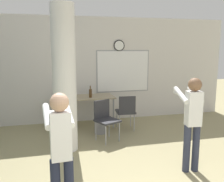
# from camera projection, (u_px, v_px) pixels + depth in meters

# --- Properties ---
(wall_back) EXTENTS (8.00, 0.15, 2.80)m
(wall_back) POSITION_uv_depth(u_px,v_px,m) (89.00, 70.00, 6.74)
(wall_back) COLOR silver
(wall_back) RESTS_ON ground_plane
(support_pillar) EXTENTS (0.45, 0.45, 2.80)m
(support_pillar) POSITION_uv_depth(u_px,v_px,m) (64.00, 79.00, 4.74)
(support_pillar) COLOR white
(support_pillar) RESTS_ON ground_plane
(folding_table) EXTENTS (1.52, 0.70, 0.78)m
(folding_table) POSITION_uv_depth(u_px,v_px,m) (84.00, 99.00, 6.27)
(folding_table) COLOR tan
(folding_table) RESTS_ON ground_plane
(bottle_on_table) EXTENTS (0.07, 0.07, 0.29)m
(bottle_on_table) POSITION_uv_depth(u_px,v_px,m) (90.00, 93.00, 6.15)
(bottle_on_table) COLOR #4C3319
(bottle_on_table) RESTS_ON folding_table
(waste_bin) EXTENTS (0.27, 0.27, 0.39)m
(waste_bin) POSITION_uv_depth(u_px,v_px,m) (100.00, 125.00, 5.87)
(waste_bin) COLOR gray
(waste_bin) RESTS_ON ground_plane
(chair_table_right) EXTENTS (0.48, 0.48, 0.87)m
(chair_table_right) POSITION_uv_depth(u_px,v_px,m) (126.00, 110.00, 6.02)
(chair_table_right) COLOR #2D2D33
(chair_table_right) RESTS_ON ground_plane
(chair_table_front) EXTENTS (0.58, 0.58, 0.87)m
(chair_table_front) POSITION_uv_depth(u_px,v_px,m) (105.00, 117.00, 5.38)
(chair_table_front) COLOR #2D2D33
(chair_table_front) RESTS_ON ground_plane
(person_playing_front) EXTENTS (0.36, 0.60, 1.52)m
(person_playing_front) POSITION_uv_depth(u_px,v_px,m) (61.00, 147.00, 2.80)
(person_playing_front) COLOR #1E2338
(person_playing_front) RESTS_ON ground_plane
(person_playing_side) EXTENTS (0.38, 0.62, 1.54)m
(person_playing_side) POSITION_uv_depth(u_px,v_px,m) (192.00, 117.00, 3.97)
(person_playing_side) COLOR #2D3347
(person_playing_side) RESTS_ON ground_plane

